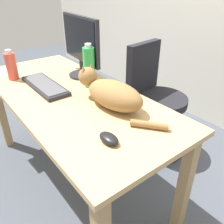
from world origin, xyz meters
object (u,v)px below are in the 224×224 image
(keyboard, at_px, (45,86))
(spray_bottle, at_px, (11,66))
(computer_mouse, at_px, (109,138))
(water_bottle, at_px, (89,67))
(cat, at_px, (111,93))
(monitor, at_px, (81,45))
(office_chair, at_px, (154,108))

(keyboard, bearing_deg, spray_bottle, -158.23)
(keyboard, height_order, computer_mouse, computer_mouse)
(water_bottle, bearing_deg, cat, -11.01)
(monitor, distance_m, cat, 0.54)
(office_chair, height_order, keyboard, office_chair)
(keyboard, distance_m, computer_mouse, 0.73)
(office_chair, bearing_deg, computer_mouse, -60.14)
(cat, relative_size, water_bottle, 2.18)
(spray_bottle, bearing_deg, monitor, 59.79)
(monitor, height_order, water_bottle, monitor)
(water_bottle, distance_m, spray_bottle, 0.57)
(water_bottle, bearing_deg, computer_mouse, -25.73)
(monitor, relative_size, spray_bottle, 2.31)
(keyboard, relative_size, cat, 0.72)
(office_chair, height_order, monitor, monitor)
(computer_mouse, bearing_deg, keyboard, 177.97)
(spray_bottle, bearing_deg, water_bottle, 38.88)
(cat, height_order, computer_mouse, cat)
(keyboard, relative_size, spray_bottle, 2.11)
(monitor, xyz_separation_m, cat, (0.50, -0.12, -0.15))
(monitor, bearing_deg, spray_bottle, -120.21)
(spray_bottle, bearing_deg, cat, 21.50)
(cat, bearing_deg, office_chair, 109.91)
(office_chair, relative_size, keyboard, 2.08)
(cat, distance_m, water_bottle, 0.32)
(office_chair, distance_m, water_bottle, 0.73)
(computer_mouse, height_order, spray_bottle, spray_bottle)
(computer_mouse, distance_m, water_bottle, 0.63)
(water_bottle, xyz_separation_m, spray_bottle, (-0.44, -0.36, -0.04))
(cat, bearing_deg, keyboard, -158.65)
(spray_bottle, bearing_deg, computer_mouse, 4.83)
(keyboard, xyz_separation_m, cat, (0.47, 0.18, 0.07))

